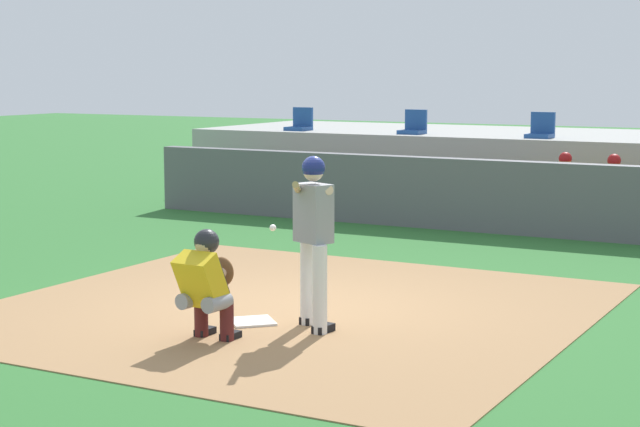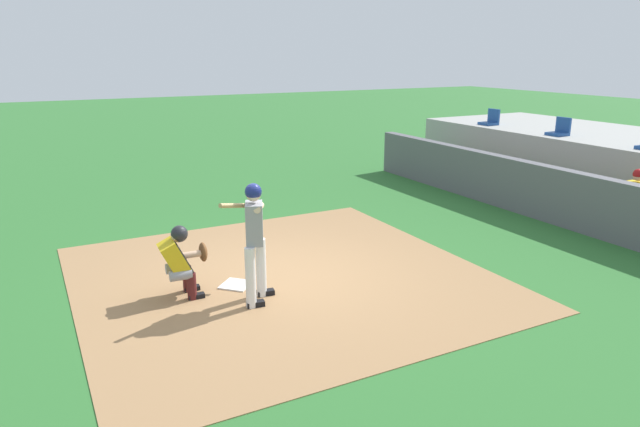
# 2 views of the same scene
# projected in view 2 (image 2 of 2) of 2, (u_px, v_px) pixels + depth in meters

# --- Properties ---
(ground_plane) EXTENTS (80.00, 80.00, 0.00)m
(ground_plane) POSITION_uv_depth(u_px,v_px,m) (282.00, 277.00, 9.36)
(ground_plane) COLOR #2D6B2D
(dirt_infield) EXTENTS (6.40, 6.40, 0.01)m
(dirt_infield) POSITION_uv_depth(u_px,v_px,m) (282.00, 277.00, 9.36)
(dirt_infield) COLOR #9E754C
(dirt_infield) RESTS_ON ground
(home_plate) EXTENTS (0.62, 0.62, 0.02)m
(home_plate) POSITION_uv_depth(u_px,v_px,m) (236.00, 285.00, 9.00)
(home_plate) COLOR white
(home_plate) RESTS_ON dirt_infield
(batter_at_plate) EXTENTS (0.58, 0.88, 1.80)m
(batter_at_plate) POSITION_uv_depth(u_px,v_px,m) (255.00, 235.00, 8.17)
(batter_at_plate) COLOR silver
(batter_at_plate) RESTS_ON ground
(catcher_crouched) EXTENTS (0.50, 1.64, 1.13)m
(catcher_crouched) POSITION_uv_depth(u_px,v_px,m) (182.00, 259.00, 8.46)
(catcher_crouched) COLOR gray
(catcher_crouched) RESTS_ON ground
(dugout_wall) EXTENTS (13.00, 0.30, 1.20)m
(dugout_wall) POSITION_uv_depth(u_px,v_px,m) (561.00, 197.00, 12.10)
(dugout_wall) COLOR #59595E
(dugout_wall) RESTS_ON ground
(dugout_bench) EXTENTS (11.80, 0.44, 0.45)m
(dugout_bench) POSITION_uv_depth(u_px,v_px,m) (590.00, 208.00, 12.65)
(dugout_bench) COLOR olive
(dugout_bench) RESTS_ON ground
(dugout_player_0) EXTENTS (0.49, 0.70, 1.30)m
(dugout_player_0) POSITION_uv_depth(u_px,v_px,m) (631.00, 199.00, 11.59)
(dugout_player_0) COLOR #939399
(dugout_player_0) RESTS_ON ground
(stadium_seat_0) EXTENTS (0.46, 0.46, 0.48)m
(stadium_seat_0) POSITION_uv_depth(u_px,v_px,m) (490.00, 120.00, 17.56)
(stadium_seat_0) COLOR #1E478C
(stadium_seat_0) RESTS_ON stands_platform
(stadium_seat_1) EXTENTS (0.46, 0.46, 0.48)m
(stadium_seat_1) POSITION_uv_depth(u_px,v_px,m) (560.00, 130.00, 15.34)
(stadium_seat_1) COLOR #1E478C
(stadium_seat_1) RESTS_ON stands_platform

